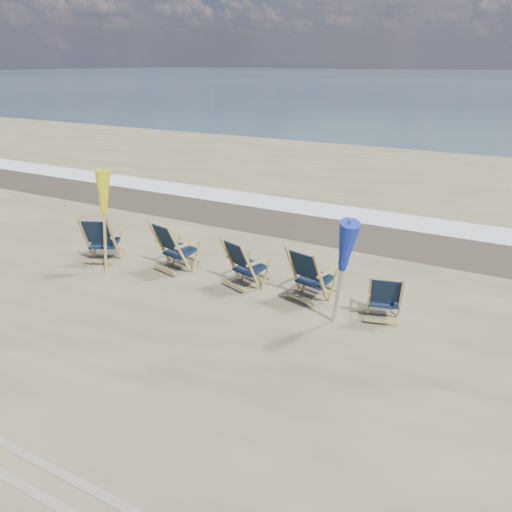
# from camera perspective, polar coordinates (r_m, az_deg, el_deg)

# --- Properties ---
(surf_foam) EXTENTS (200.00, 1.40, 0.01)m
(surf_foam) POSITION_cam_1_polar(r_m,az_deg,el_deg) (14.14, 12.03, 4.56)
(surf_foam) COLOR silver
(surf_foam) RESTS_ON ground
(wet_sand_strip) EXTENTS (200.00, 2.60, 0.00)m
(wet_sand_strip) POSITION_cam_1_polar(r_m,az_deg,el_deg) (12.77, 10.00, 2.88)
(wet_sand_strip) COLOR #42362A
(wet_sand_strip) RESTS_ON ground
(tire_tracks) EXTENTS (80.00, 1.30, 0.01)m
(tire_tracks) POSITION_cam_1_polar(r_m,az_deg,el_deg) (5.85, -26.96, -24.65)
(tire_tracks) COLOR gray
(tire_tracks) RESTS_ON ground
(beach_chair_0) EXTENTS (0.93, 0.97, 1.06)m
(beach_chair_0) POSITION_cam_1_polar(r_m,az_deg,el_deg) (10.75, -16.01, 1.75)
(beach_chair_0) COLOR black
(beach_chair_0) RESTS_ON ground
(beach_chair_1) EXTENTS (0.88, 0.94, 1.11)m
(beach_chair_1) POSITION_cam_1_polar(r_m,az_deg,el_deg) (9.81, -8.85, 0.61)
(beach_chair_1) COLOR black
(beach_chair_1) RESTS_ON ground
(beach_chair_2) EXTENTS (0.85, 0.91, 1.02)m
(beach_chair_2) POSITION_cam_1_polar(r_m,az_deg,el_deg) (8.99, -0.73, -1.41)
(beach_chair_2) COLOR black
(beach_chair_2) RESTS_ON ground
(beach_chair_3) EXTENTS (0.83, 0.89, 1.05)m
(beach_chair_3) POSITION_cam_1_polar(r_m,az_deg,el_deg) (8.56, 7.33, -2.70)
(beach_chair_3) COLOR black
(beach_chair_3) RESTS_ON ground
(beach_chair_4) EXTENTS (0.71, 0.76, 0.88)m
(beach_chair_4) POSITION_cam_1_polar(r_m,az_deg,el_deg) (8.30, 16.19, -4.89)
(beach_chair_4) COLOR black
(beach_chair_4) RESTS_ON ground
(umbrella_yellow) EXTENTS (0.30, 0.30, 2.07)m
(umbrella_yellow) POSITION_cam_1_polar(r_m,az_deg,el_deg) (10.04, -17.28, 6.33)
(umbrella_yellow) COLOR #A28548
(umbrella_yellow) RESTS_ON ground
(umbrella_blue) EXTENTS (0.30, 0.30, 1.94)m
(umbrella_blue) POSITION_cam_1_polar(r_m,az_deg,el_deg) (7.57, 9.85, 1.26)
(umbrella_blue) COLOR #A5A5AD
(umbrella_blue) RESTS_ON ground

